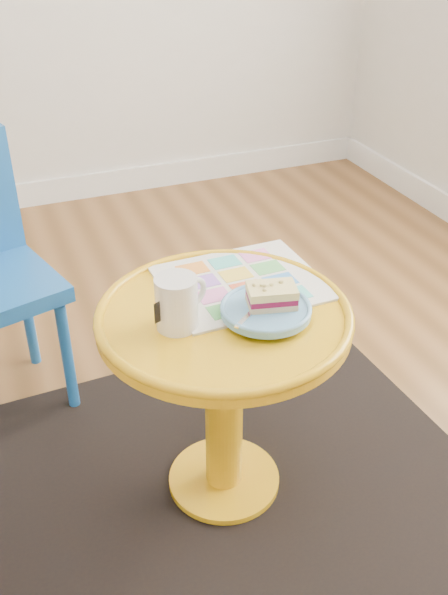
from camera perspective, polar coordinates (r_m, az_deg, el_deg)
name	(u,v)px	position (r m, az deg, el deg)	size (l,w,h in m)	color
floor	(60,537)	(1.75, -13.97, -19.35)	(4.00, 4.00, 0.00)	brown
rug	(224,482)	(1.81, 0.00, -15.56)	(1.30, 1.10, 0.01)	black
side_table	(224,367)	(1.54, 0.00, -6.00)	(0.57, 0.57, 0.54)	gold
newspaper	(242,282)	(1.56, 1.52, 1.31)	(0.37, 0.31, 0.01)	silver
mug	(177,301)	(1.38, -4.02, -0.29)	(0.12, 0.09, 0.12)	silver
plate	(266,310)	(1.43, 3.62, -1.12)	(0.20, 0.20, 0.02)	#5C95C3
cake_slice	(272,296)	(1.42, 4.13, 0.16)	(0.12, 0.09, 0.05)	#D3BC8C
fork	(254,310)	(1.41, 2.62, -1.06)	(0.12, 0.10, 0.00)	silver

